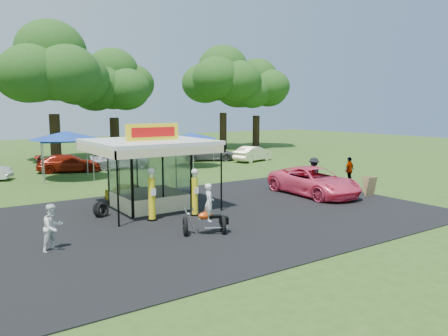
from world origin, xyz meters
The scene contains 23 objects.
ground centered at (0.00, 0.00, 0.00)m, with size 120.00×120.00×0.00m, color #2D4E18.
asphalt_apron centered at (0.00, 2.00, 0.02)m, with size 20.00×14.00×0.04m, color black.
gas_station_kiosk centered at (-2.00, 4.99, 1.78)m, with size 5.40×5.40×4.18m.
gas_pump_left centered at (-2.96, 2.65, 1.14)m, with size 0.44×0.44×2.38m.
gas_pump_right centered at (-0.95, 2.38, 1.05)m, with size 0.41×0.41×2.19m.
motorcycle centered at (-2.04, -0.45, 0.82)m, with size 1.85×1.43×2.10m.
spare_tires centered at (-4.62, 4.53, 0.35)m, with size 0.90×0.76×0.72m.
a_frame_sign centered at (9.40, 0.78, 0.57)m, with size 0.66×0.63×1.12m.
kiosk_car centered at (-2.00, 7.20, 0.48)m, with size 1.13×2.82×0.96m, color yellow.
pink_sedan centered at (7.03, 2.73, 0.80)m, with size 2.64×5.73×1.59m, color #FF456D.
spectator_west centered at (-7.49, 0.87, 0.83)m, with size 0.81×0.63×1.66m, color white.
spectator_east_a centered at (8.61, 4.30, 0.95)m, with size 1.23×0.71×1.91m, color black.
spectator_east_b centered at (11.88, 4.28, 0.86)m, with size 1.01×0.42×1.73m, color gray.
bg_car_b centered at (-2.00, 19.77, 0.69)m, with size 1.93×4.73×1.37m, color maroon.
bg_car_c centered at (1.87, 19.20, 0.80)m, with size 1.90×4.71×1.61m, color #ABABAF.
bg_car_d centered at (10.97, 20.01, 0.67)m, with size 2.24×4.85×1.35m, color slate.
bg_car_e centered at (13.95, 17.19, 0.70)m, with size 1.49×4.27×1.41m, color #F9EEBE.
tent_west centered at (-2.99, 16.39, 3.01)m, with size 4.76×4.76×3.33m.
tent_east centered at (7.34, 17.10, 2.59)m, with size 4.09×4.09×2.86m.
oak_far_c centered at (-1.24, 26.98, 7.84)m, with size 10.48×10.48×12.35m.
oak_far_d centered at (5.56, 30.25, 6.89)m, with size 9.09×9.09×10.82m.
oak_far_e centered at (18.89, 29.47, 7.67)m, with size 10.09×10.09×12.02m.
oak_far_f centered at (23.47, 28.82, 6.89)m, with size 8.90×8.90×10.73m.
Camera 1 is at (-10.79, -14.51, 4.92)m, focal length 35.00 mm.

